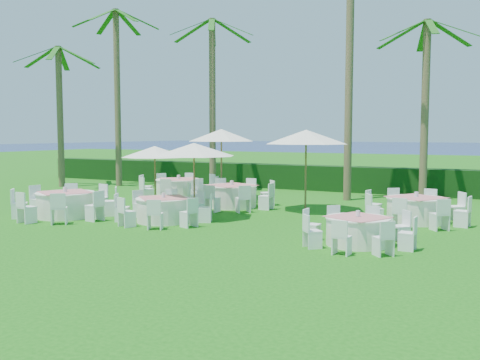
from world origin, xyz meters
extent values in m
plane|color=#14590F|center=(0.00, 0.00, 0.00)|extent=(120.00, 120.00, 0.00)
cube|color=black|center=(0.00, 12.00, 0.60)|extent=(34.00, 1.00, 1.20)
plane|color=#081355|center=(0.00, 102.00, 0.00)|extent=(260.00, 260.00, 0.00)
cylinder|color=white|center=(-4.61, 0.01, 0.40)|extent=(1.84, 1.84, 0.80)
cylinder|color=white|center=(-4.61, 0.01, 0.81)|extent=(1.92, 1.92, 0.03)
cube|color=#CE7475|center=(-4.61, 0.01, 0.84)|extent=(2.03, 2.03, 0.01)
cylinder|color=silver|center=(-4.61, 0.01, 0.92)|extent=(0.13, 0.13, 0.17)
cube|color=white|center=(-3.48, 0.91, 0.48)|extent=(0.63, 0.63, 0.96)
cube|color=white|center=(-4.44, 1.44, 0.48)|extent=(0.50, 0.50, 0.96)
cube|color=white|center=(-5.50, 1.14, 0.48)|extent=(0.63, 0.63, 0.96)
cube|color=white|center=(-6.04, 0.18, 0.48)|extent=(0.50, 0.50, 0.96)
cube|color=white|center=(-5.74, -0.88, 0.48)|extent=(0.63, 0.63, 0.96)
cube|color=white|center=(-4.77, -1.42, 0.48)|extent=(0.50, 0.50, 0.96)
cube|color=white|center=(-3.71, -1.12, 0.48)|extent=(0.63, 0.63, 0.96)
cube|color=white|center=(-3.17, -0.15, 0.48)|extent=(0.50, 0.50, 0.96)
cylinder|color=white|center=(-1.15, 0.73, 0.36)|extent=(1.68, 1.68, 0.73)
cylinder|color=white|center=(-1.15, 0.73, 0.74)|extent=(1.75, 1.75, 0.03)
cube|color=#CE7475|center=(-1.15, 0.73, 0.76)|extent=(1.91, 1.91, 0.01)
cylinder|color=silver|center=(-1.15, 0.73, 0.85)|extent=(0.12, 0.12, 0.16)
cube|color=white|center=(0.04, 1.29, 0.44)|extent=(0.54, 0.54, 0.87)
cube|color=white|center=(-0.70, 1.96, 0.44)|extent=(0.52, 0.52, 0.87)
cube|color=white|center=(-1.70, 1.92, 0.44)|extent=(0.54, 0.54, 0.87)
cube|color=white|center=(-2.38, 1.17, 0.44)|extent=(0.52, 0.52, 0.87)
cube|color=white|center=(-2.33, 0.17, 0.44)|extent=(0.54, 0.54, 0.87)
cube|color=white|center=(-1.59, -0.50, 0.44)|extent=(0.52, 0.52, 0.87)
cube|color=white|center=(-0.59, -0.46, 0.44)|extent=(0.54, 0.54, 0.87)
cube|color=white|center=(0.09, 0.28, 0.44)|extent=(0.52, 0.52, 0.87)
cylinder|color=white|center=(5.20, 0.09, 0.34)|extent=(1.55, 1.55, 0.67)
cylinder|color=white|center=(5.20, 0.09, 0.68)|extent=(1.61, 1.61, 0.03)
cube|color=#CE7475|center=(5.20, 0.09, 0.71)|extent=(1.66, 1.66, 0.01)
cylinder|color=silver|center=(5.20, 0.09, 0.79)|extent=(0.11, 0.11, 0.14)
cube|color=white|center=(6.08, 0.92, 0.40)|extent=(0.53, 0.53, 0.81)
cube|color=white|center=(5.24, 1.30, 0.40)|extent=(0.39, 0.39, 0.81)
cube|color=white|center=(4.37, 0.97, 0.40)|extent=(0.53, 0.53, 0.81)
cube|color=white|center=(3.99, 0.13, 0.40)|extent=(0.39, 0.39, 0.81)
cube|color=white|center=(4.32, -0.74, 0.40)|extent=(0.53, 0.53, 0.81)
cube|color=white|center=(5.16, -1.12, 0.40)|extent=(0.39, 0.39, 0.81)
cube|color=white|center=(6.03, -0.80, 0.40)|extent=(0.53, 0.53, 0.81)
cube|color=white|center=(6.41, 0.05, 0.40)|extent=(0.39, 0.39, 0.81)
cylinder|color=white|center=(-4.06, 5.87, 0.41)|extent=(1.87, 1.87, 0.81)
cylinder|color=white|center=(-4.06, 5.87, 0.82)|extent=(1.95, 1.95, 0.03)
cube|color=#CE7475|center=(-4.06, 5.87, 0.85)|extent=(2.13, 2.13, 0.01)
cylinder|color=silver|center=(-4.06, 5.87, 0.93)|extent=(0.13, 0.13, 0.17)
cube|color=white|center=(-2.65, 6.28, 0.49)|extent=(0.57, 0.57, 0.98)
cube|color=white|center=(-3.36, 7.15, 0.49)|extent=(0.62, 0.62, 0.98)
cube|color=white|center=(-4.47, 7.27, 0.49)|extent=(0.57, 0.57, 0.98)
cube|color=white|center=(-5.34, 6.56, 0.49)|extent=(0.62, 0.62, 0.98)
cube|color=white|center=(-5.46, 5.45, 0.49)|extent=(0.57, 0.57, 0.98)
cube|color=white|center=(-4.76, 4.58, 0.49)|extent=(0.62, 0.62, 0.98)
cube|color=white|center=(-3.64, 4.46, 0.49)|extent=(0.57, 0.57, 0.98)
cube|color=white|center=(-2.77, 5.17, 0.49)|extent=(0.62, 0.62, 0.98)
cylinder|color=white|center=(-0.87, 4.70, 0.40)|extent=(1.83, 1.83, 0.80)
cylinder|color=white|center=(-0.87, 4.70, 0.81)|extent=(1.91, 1.91, 0.03)
cube|color=#CE7475|center=(-0.87, 4.70, 0.83)|extent=(1.94, 1.94, 0.01)
cylinder|color=silver|center=(-0.87, 4.70, 0.92)|extent=(0.13, 0.13, 0.17)
cube|color=white|center=(0.15, 5.71, 0.48)|extent=(0.63, 0.63, 0.96)
cube|color=white|center=(-0.86, 6.14, 0.48)|extent=(0.45, 0.45, 0.96)
cube|color=white|center=(-1.87, 5.72, 0.48)|extent=(0.63, 0.63, 0.96)
cube|color=white|center=(-2.30, 4.71, 0.48)|extent=(0.45, 0.45, 0.96)
cube|color=white|center=(-1.89, 3.70, 0.48)|extent=(0.63, 0.63, 0.96)
cube|color=white|center=(-0.88, 3.27, 0.48)|extent=(0.45, 0.45, 0.96)
cube|color=white|center=(0.14, 3.68, 0.48)|extent=(0.63, 0.63, 0.96)
cube|color=white|center=(0.57, 4.69, 0.48)|extent=(0.45, 0.45, 0.96)
cylinder|color=white|center=(5.90, 4.26, 0.38)|extent=(1.75, 1.75, 0.76)
cylinder|color=white|center=(5.90, 4.26, 0.77)|extent=(1.83, 1.83, 0.03)
cube|color=#CE7475|center=(5.90, 4.26, 0.80)|extent=(1.93, 1.93, 0.01)
cylinder|color=silver|center=(5.90, 4.26, 0.88)|extent=(0.12, 0.12, 0.16)
cube|color=white|center=(6.99, 5.09, 0.46)|extent=(0.60, 0.60, 0.91)
cube|color=white|center=(6.08, 5.62, 0.46)|extent=(0.48, 0.48, 0.91)
cube|color=white|center=(5.07, 5.35, 0.46)|extent=(0.60, 0.60, 0.91)
cube|color=white|center=(4.55, 4.44, 0.46)|extent=(0.48, 0.48, 0.91)
cube|color=white|center=(4.82, 3.43, 0.46)|extent=(0.60, 0.60, 0.91)
cube|color=white|center=(5.72, 2.90, 0.46)|extent=(0.48, 0.48, 0.91)
cube|color=white|center=(6.74, 3.17, 0.46)|extent=(0.60, 0.60, 0.91)
cube|color=white|center=(7.26, 4.08, 0.46)|extent=(0.48, 0.48, 0.91)
cylinder|color=brown|center=(-2.99, 2.78, 1.11)|extent=(0.05, 0.05, 2.23)
cone|color=white|center=(-2.99, 2.78, 2.11)|extent=(2.38, 2.38, 0.40)
sphere|color=brown|center=(-2.99, 2.78, 2.25)|extent=(0.09, 0.09, 0.09)
cylinder|color=brown|center=(-0.67, 1.78, 1.18)|extent=(0.06, 0.06, 2.37)
cone|color=white|center=(-0.67, 1.78, 2.25)|extent=(2.70, 2.70, 0.43)
sphere|color=brown|center=(-0.67, 1.78, 2.40)|extent=(0.09, 0.09, 0.09)
cylinder|color=brown|center=(-2.43, 6.68, 1.42)|extent=(0.07, 0.07, 2.84)
cone|color=white|center=(-2.43, 6.68, 2.70)|extent=(2.80, 2.80, 0.51)
sphere|color=brown|center=(-2.43, 6.68, 2.87)|extent=(0.11, 0.11, 0.11)
cylinder|color=brown|center=(1.99, 4.97, 1.39)|extent=(0.07, 0.07, 2.79)
cone|color=white|center=(1.99, 4.97, 2.65)|extent=(3.01, 3.01, 0.50)
sphere|color=brown|center=(1.99, 4.97, 2.82)|extent=(0.11, 0.11, 0.11)
cylinder|color=brown|center=(-10.10, 9.17, 4.59)|extent=(0.32, 0.32, 9.18)
cube|color=#1B5615|center=(-9.10, 8.72, 8.69)|extent=(2.13, 1.15, 1.00)
cube|color=#1B5615|center=(-9.21, 9.81, 8.69)|extent=(1.95, 1.53, 1.00)
cube|color=#1B5615|center=(-10.22, 10.26, 8.69)|extent=(0.51, 2.22, 1.00)
cube|color=#1B5615|center=(-11.10, 9.61, 8.69)|extent=(2.13, 1.15, 1.00)
cube|color=#1B5615|center=(-10.98, 8.52, 8.69)|extent=(1.95, 1.53, 1.00)
cube|color=#1B5615|center=(-9.98, 8.08, 8.69)|extent=(0.51, 2.22, 1.00)
cylinder|color=brown|center=(-4.89, 10.13, 4.19)|extent=(0.32, 0.32, 8.37)
cube|color=#1B5615|center=(-3.79, 10.11, 7.89)|extent=(2.21, 0.31, 1.00)
cube|color=#1B5615|center=(-4.33, 11.07, 7.89)|extent=(1.37, 2.04, 1.00)
cube|color=#1B5615|center=(-5.42, 11.08, 7.89)|extent=(1.32, 2.06, 1.00)
cube|color=#1B5615|center=(-5.99, 10.14, 7.89)|extent=(2.21, 0.31, 1.00)
cube|color=#1B5615|center=(-5.45, 9.19, 7.89)|extent=(1.37, 2.04, 1.00)
cube|color=#1B5615|center=(-4.36, 9.17, 7.89)|extent=(1.32, 2.06, 1.00)
cylinder|color=brown|center=(2.40, 8.76, 5.59)|extent=(0.32, 0.32, 11.18)
cylinder|color=brown|center=(5.14, 10.52, 3.72)|extent=(0.32, 0.32, 7.44)
cube|color=#1B5615|center=(6.20, 10.26, 6.95)|extent=(2.21, 0.79, 1.00)
cube|color=#1B5615|center=(5.89, 11.31, 6.95)|extent=(1.72, 1.79, 1.00)
cube|color=#1B5615|center=(4.83, 11.57, 6.95)|extent=(0.90, 2.19, 1.00)
cube|color=#1B5615|center=(4.07, 10.77, 6.95)|extent=(2.21, 0.79, 1.00)
cube|color=#1B5615|center=(4.38, 9.72, 6.95)|extent=(1.72, 1.79, 1.00)
cube|color=#1B5615|center=(5.45, 9.47, 6.95)|extent=(0.90, 2.19, 1.00)
cylinder|color=brown|center=(-12.42, 7.40, 3.61)|extent=(0.32, 0.32, 7.22)
cube|color=#1B5615|center=(-11.33, 7.49, 6.73)|extent=(2.22, 0.45, 1.00)
cube|color=#1B5615|center=(-11.95, 8.39, 6.73)|extent=(1.20, 2.11, 1.00)
cube|color=#1B5615|center=(-13.04, 8.30, 6.73)|extent=(1.48, 1.98, 1.00)
cube|color=#1B5615|center=(-13.51, 7.31, 6.73)|extent=(2.22, 0.45, 1.00)
cube|color=#1B5615|center=(-12.89, 6.41, 6.73)|extent=(1.20, 2.11, 1.00)
cube|color=#1B5615|center=(-11.80, 6.50, 6.73)|extent=(1.48, 1.98, 1.00)
camera|label=1|loc=(8.68, -12.88, 2.77)|focal=40.00mm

